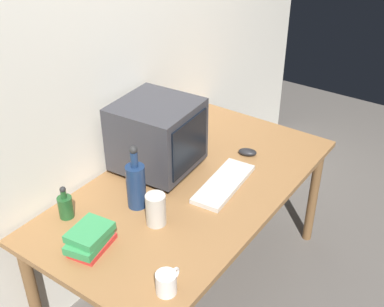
{
  "coord_description": "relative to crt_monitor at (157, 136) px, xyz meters",
  "views": [
    {
      "loc": [
        -1.61,
        -1.13,
        2.11
      ],
      "look_at": [
        0.0,
        0.0,
        0.89
      ],
      "focal_mm": 45.34,
      "sensor_mm": 36.0,
      "label": 1
    }
  ],
  "objects": [
    {
      "name": "ground_plane",
      "position": [
        -0.02,
        -0.23,
        -0.9
      ],
      "size": [
        6.0,
        6.0,
        0.0
      ],
      "primitive_type": "plane",
      "color": "#56514C"
    },
    {
      "name": "back_wall",
      "position": [
        -0.02,
        0.26,
        0.35
      ],
      "size": [
        4.0,
        0.08,
        2.5
      ],
      "primitive_type": "cube",
      "color": "silver",
      "rests_on": "ground"
    },
    {
      "name": "desk",
      "position": [
        -0.02,
        -0.23,
        -0.27
      ],
      "size": [
        1.63,
        0.87,
        0.71
      ],
      "color": "olive",
      "rests_on": "ground"
    },
    {
      "name": "crt_monitor",
      "position": [
        0.0,
        0.0,
        0.0
      ],
      "size": [
        0.41,
        0.41,
        0.37
      ],
      "color": "#333338",
      "rests_on": "desk"
    },
    {
      "name": "keyboard",
      "position": [
        0.06,
        -0.37,
        -0.18
      ],
      "size": [
        0.43,
        0.19,
        0.02
      ],
      "primitive_type": "cube",
      "rotation": [
        0.0,
        0.0,
        0.09
      ],
      "color": "beige",
      "rests_on": "desk"
    },
    {
      "name": "computer_mouse",
      "position": [
        0.38,
        -0.32,
        -0.17
      ],
      "size": [
        0.09,
        0.11,
        0.04
      ],
      "primitive_type": "ellipsoid",
      "rotation": [
        0.0,
        0.0,
        0.35
      ],
      "color": "black",
      "rests_on": "desk"
    },
    {
      "name": "bottle_tall",
      "position": [
        -0.31,
        -0.12,
        -0.07
      ],
      "size": [
        0.09,
        0.09,
        0.32
      ],
      "color": "navy",
      "rests_on": "desk"
    },
    {
      "name": "bottle_short",
      "position": [
        -0.55,
        0.09,
        -0.13
      ],
      "size": [
        0.07,
        0.07,
        0.16
      ],
      "color": "#1E4C23",
      "rests_on": "desk"
    },
    {
      "name": "book_stack",
      "position": [
        -0.64,
        -0.15,
        -0.15
      ],
      "size": [
        0.23,
        0.17,
        0.09
      ],
      "color": "red",
      "rests_on": "desk"
    },
    {
      "name": "mug",
      "position": [
        -0.64,
        -0.55,
        -0.15
      ],
      "size": [
        0.12,
        0.08,
        0.09
      ],
      "color": "white",
      "rests_on": "desk"
    },
    {
      "name": "metal_canister",
      "position": [
        -0.36,
        -0.27,
        -0.12
      ],
      "size": [
        0.09,
        0.09,
        0.15
      ],
      "primitive_type": "cylinder",
      "color": "#B7B2A8",
      "rests_on": "desk"
    }
  ]
}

